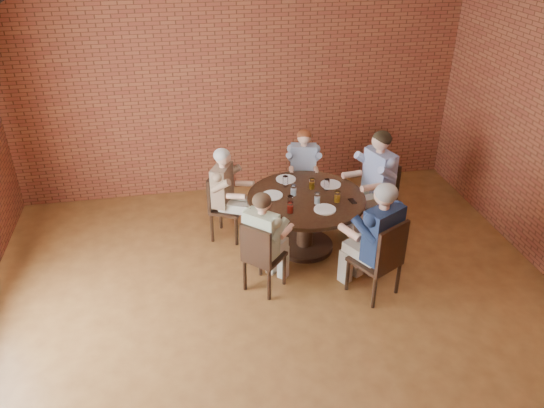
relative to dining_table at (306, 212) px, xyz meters
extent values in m
plane|color=#935E2D|center=(-0.56, -1.67, -0.53)|extent=(7.00, 7.00, 0.00)
plane|color=brown|center=(-0.56, 1.83, 1.17)|extent=(7.00, 0.00, 7.00)
cylinder|color=black|center=(0.00, 0.00, -0.50)|extent=(0.73, 0.73, 0.06)
cylinder|color=black|center=(0.00, 0.00, -0.18)|extent=(0.21, 0.21, 0.64)
cylinder|color=#2F1F11|center=(0.00, 0.00, 0.20)|extent=(1.46, 1.46, 0.05)
cube|color=black|center=(1.00, 0.29, -0.10)|extent=(0.57, 0.57, 0.04)
cube|color=black|center=(1.20, 0.35, 0.18)|extent=(0.17, 0.45, 0.53)
cylinder|color=black|center=(0.75, 0.43, -0.32)|extent=(0.04, 0.04, 0.41)
cylinder|color=black|center=(0.86, 0.05, -0.32)|extent=(0.04, 0.04, 0.41)
cylinder|color=black|center=(1.13, 0.54, -0.32)|extent=(0.04, 0.04, 0.41)
cylinder|color=black|center=(1.25, 0.16, -0.32)|extent=(0.04, 0.04, 0.41)
cube|color=black|center=(0.19, 0.94, -0.10)|extent=(0.44, 0.44, 0.04)
cube|color=black|center=(0.23, 1.10, 0.13)|extent=(0.37, 0.11, 0.43)
cylinder|color=black|center=(0.01, 0.82, -0.32)|extent=(0.04, 0.04, 0.41)
cylinder|color=black|center=(0.32, 0.76, -0.32)|extent=(0.04, 0.04, 0.41)
cylinder|color=black|center=(0.07, 1.13, -0.32)|extent=(0.04, 0.04, 0.41)
cylinder|color=black|center=(0.38, 1.06, -0.32)|extent=(0.04, 0.04, 0.41)
cube|color=black|center=(-0.94, 0.45, -0.10)|extent=(0.53, 0.53, 0.04)
cube|color=black|center=(-1.10, 0.52, 0.15)|extent=(0.21, 0.37, 0.45)
cylinder|color=black|center=(-0.86, 0.22, -0.32)|extent=(0.04, 0.04, 0.41)
cylinder|color=black|center=(-0.71, 0.53, -0.32)|extent=(0.04, 0.04, 0.41)
cylinder|color=black|center=(-1.16, 0.37, -0.32)|extent=(0.04, 0.04, 0.41)
cylinder|color=black|center=(-1.01, 0.67, -0.32)|extent=(0.04, 0.04, 0.41)
cube|color=black|center=(-0.65, -0.70, -0.10)|extent=(0.55, 0.55, 0.04)
cube|color=black|center=(-0.77, -0.83, 0.14)|extent=(0.31, 0.29, 0.44)
cylinder|color=black|center=(-0.42, -0.69, -0.32)|extent=(0.04, 0.04, 0.41)
cylinder|color=black|center=(-0.66, -0.47, -0.32)|extent=(0.04, 0.04, 0.41)
cylinder|color=black|center=(-0.64, -0.93, -0.32)|extent=(0.04, 0.04, 0.41)
cylinder|color=black|center=(-0.88, -0.71, -0.32)|extent=(0.04, 0.04, 0.41)
cube|color=black|center=(0.54, -1.01, -0.10)|extent=(0.62, 0.62, 0.04)
cube|color=black|center=(0.64, -1.19, 0.18)|extent=(0.42, 0.25, 0.53)
cylinder|color=black|center=(0.62, -0.74, -0.32)|extent=(0.04, 0.04, 0.41)
cylinder|color=black|center=(0.27, -0.93, -0.32)|extent=(0.04, 0.04, 0.41)
cylinder|color=black|center=(0.81, -1.09, -0.32)|extent=(0.04, 0.04, 0.41)
cylinder|color=black|center=(0.46, -1.28, -0.32)|extent=(0.04, 0.04, 0.41)
cylinder|color=white|center=(0.39, 0.25, 0.23)|extent=(0.26, 0.26, 0.01)
cylinder|color=white|center=(-0.15, 0.50, 0.23)|extent=(0.26, 0.26, 0.01)
cylinder|color=white|center=(-0.41, 0.11, 0.23)|extent=(0.26, 0.26, 0.01)
cylinder|color=white|center=(0.14, -0.35, 0.23)|extent=(0.26, 0.26, 0.01)
cylinder|color=white|center=(0.30, 0.14, 0.29)|extent=(0.07, 0.07, 0.14)
cylinder|color=white|center=(0.12, 0.19, 0.29)|extent=(0.07, 0.07, 0.14)
cylinder|color=white|center=(-0.19, 0.33, 0.29)|extent=(0.07, 0.07, 0.14)
cylinder|color=white|center=(-0.15, 0.07, 0.29)|extent=(0.07, 0.07, 0.14)
cylinder|color=white|center=(-0.25, -0.19, 0.29)|extent=(0.07, 0.07, 0.14)
cylinder|color=white|center=(-0.28, -0.33, 0.29)|extent=(0.07, 0.07, 0.14)
cylinder|color=white|center=(0.09, -0.18, 0.29)|extent=(0.07, 0.07, 0.14)
cylinder|color=white|center=(0.34, -0.19, 0.29)|extent=(0.07, 0.07, 0.14)
cube|color=black|center=(0.52, -0.22, 0.23)|extent=(0.08, 0.14, 0.01)
camera|label=1|loc=(-1.49, -5.51, 3.39)|focal=35.00mm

